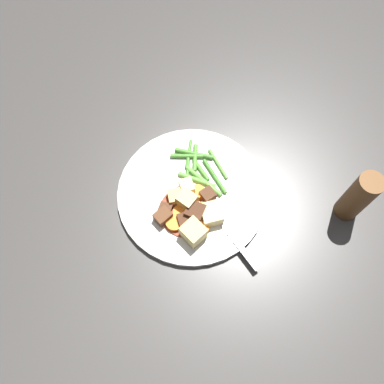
% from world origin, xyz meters
% --- Properties ---
extents(ground_plane, '(3.00, 3.00, 0.00)m').
position_xyz_m(ground_plane, '(0.00, 0.00, 0.00)').
color(ground_plane, '#423F3D').
extents(dinner_plate, '(0.28, 0.28, 0.01)m').
position_xyz_m(dinner_plate, '(0.00, 0.00, 0.01)').
color(dinner_plate, white).
rests_on(dinner_plate, ground_plane).
extents(stew_sauce, '(0.10, 0.10, 0.00)m').
position_xyz_m(stew_sauce, '(0.04, 0.01, 0.01)').
color(stew_sauce, '#93381E').
rests_on(stew_sauce, dinner_plate).
extents(carrot_slice_0, '(0.04, 0.04, 0.01)m').
position_xyz_m(carrot_slice_0, '(0.07, -0.01, 0.02)').
color(carrot_slice_0, orange).
rests_on(carrot_slice_0, dinner_plate).
extents(carrot_slice_1, '(0.03, 0.03, 0.01)m').
position_xyz_m(carrot_slice_1, '(0.02, 0.03, 0.02)').
color(carrot_slice_1, orange).
rests_on(carrot_slice_1, dinner_plate).
extents(carrot_slice_2, '(0.04, 0.04, 0.01)m').
position_xyz_m(carrot_slice_2, '(0.05, 0.00, 0.02)').
color(carrot_slice_2, orange).
rests_on(carrot_slice_2, dinner_plate).
extents(carrot_slice_3, '(0.03, 0.03, 0.01)m').
position_xyz_m(carrot_slice_3, '(0.00, 0.01, 0.02)').
color(carrot_slice_3, orange).
rests_on(carrot_slice_3, dinner_plate).
extents(carrot_slice_4, '(0.04, 0.04, 0.01)m').
position_xyz_m(carrot_slice_4, '(0.06, 0.04, 0.02)').
color(carrot_slice_4, orange).
rests_on(carrot_slice_4, dinner_plate).
extents(potato_chunk_0, '(0.04, 0.04, 0.03)m').
position_xyz_m(potato_chunk_0, '(0.00, -0.01, 0.03)').
color(potato_chunk_0, '#EAD68C').
rests_on(potato_chunk_0, dinner_plate).
extents(potato_chunk_1, '(0.04, 0.04, 0.02)m').
position_xyz_m(potato_chunk_1, '(0.02, -0.02, 0.02)').
color(potato_chunk_1, '#DBBC6B').
rests_on(potato_chunk_1, dinner_plate).
extents(potato_chunk_2, '(0.05, 0.05, 0.03)m').
position_xyz_m(potato_chunk_2, '(0.08, 0.03, 0.03)').
color(potato_chunk_2, '#E5CC7A').
rests_on(potato_chunk_2, dinner_plate).
extents(potato_chunk_3, '(0.05, 0.05, 0.03)m').
position_xyz_m(potato_chunk_3, '(0.03, 0.05, 0.03)').
color(potato_chunk_3, '#EAD68C').
rests_on(potato_chunk_3, dinner_plate).
extents(potato_chunk_4, '(0.04, 0.04, 0.03)m').
position_xyz_m(potato_chunk_4, '(0.03, -0.00, 0.03)').
color(potato_chunk_4, '#E5CC7A').
rests_on(potato_chunk_4, dinner_plate).
extents(meat_chunk_0, '(0.04, 0.04, 0.02)m').
position_xyz_m(meat_chunk_0, '(0.06, 0.01, 0.02)').
color(meat_chunk_0, '#4C2B19').
rests_on(meat_chunk_0, dinner_plate).
extents(meat_chunk_1, '(0.03, 0.03, 0.02)m').
position_xyz_m(meat_chunk_1, '(0.00, 0.03, 0.02)').
color(meat_chunk_1, '#56331E').
rests_on(meat_chunk_1, dinner_plate).
extents(meat_chunk_2, '(0.04, 0.03, 0.02)m').
position_xyz_m(meat_chunk_2, '(0.07, -0.03, 0.02)').
color(meat_chunk_2, brown).
rests_on(meat_chunk_2, dinner_plate).
extents(meat_chunk_3, '(0.03, 0.03, 0.03)m').
position_xyz_m(meat_chunk_3, '(0.04, 0.02, 0.03)').
color(meat_chunk_3, '#4C2B19').
rests_on(meat_chunk_3, dinner_plate).
extents(meat_chunk_4, '(0.02, 0.02, 0.02)m').
position_xyz_m(meat_chunk_4, '(0.05, -0.03, 0.02)').
color(meat_chunk_4, '#56331E').
rests_on(meat_chunk_4, dinner_plate).
extents(green_bean_0, '(0.05, 0.06, 0.01)m').
position_xyz_m(green_bean_0, '(-0.07, 0.03, 0.02)').
color(green_bean_0, '#66AD42').
rests_on(green_bean_0, dinner_plate).
extents(green_bean_1, '(0.06, 0.02, 0.01)m').
position_xyz_m(green_bean_1, '(-0.07, -0.03, 0.02)').
color(green_bean_1, '#4C8E33').
rests_on(green_bean_1, dinner_plate).
extents(green_bean_2, '(0.06, 0.03, 0.01)m').
position_xyz_m(green_bean_2, '(-0.03, -0.02, 0.02)').
color(green_bean_2, '#4C8E33').
rests_on(green_bean_2, dinner_plate).
extents(green_bean_3, '(0.01, 0.07, 0.01)m').
position_xyz_m(green_bean_3, '(-0.02, -0.00, 0.02)').
color(green_bean_3, '#66AD42').
rests_on(green_bean_3, dinner_plate).
extents(green_bean_4, '(0.06, 0.07, 0.01)m').
position_xyz_m(green_bean_4, '(-0.04, 0.03, 0.02)').
color(green_bean_4, '#4C8E33').
rests_on(green_bean_4, dinner_plate).
extents(green_bean_5, '(0.06, 0.03, 0.01)m').
position_xyz_m(green_bean_5, '(-0.07, -0.02, 0.02)').
color(green_bean_5, '#599E38').
rests_on(green_bean_5, dinner_plate).
extents(green_bean_6, '(0.03, 0.06, 0.01)m').
position_xyz_m(green_bean_6, '(-0.07, -0.04, 0.02)').
color(green_bean_6, '#4C8E33').
rests_on(green_bean_6, dinner_plate).
extents(green_bean_7, '(0.02, 0.08, 0.01)m').
position_xyz_m(green_bean_7, '(-0.08, -0.02, 0.02)').
color(green_bean_7, '#4C8E33').
rests_on(green_bean_7, dinner_plate).
extents(green_bean_8, '(0.04, 0.04, 0.01)m').
position_xyz_m(green_bean_8, '(-0.05, 0.00, 0.02)').
color(green_bean_8, '#599E38').
rests_on(green_bean_8, dinner_plate).
extents(green_bean_9, '(0.04, 0.08, 0.01)m').
position_xyz_m(green_bean_9, '(-0.03, 0.01, 0.02)').
color(green_bean_9, '#66AD42').
rests_on(green_bean_9, dinner_plate).
extents(fork, '(0.11, 0.15, 0.00)m').
position_xyz_m(fork, '(0.04, 0.08, 0.01)').
color(fork, silver).
rests_on(fork, dinner_plate).
extents(pepper_mill, '(0.04, 0.04, 0.12)m').
position_xyz_m(pepper_mill, '(-0.07, 0.28, 0.06)').
color(pepper_mill, brown).
rests_on(pepper_mill, ground_plane).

